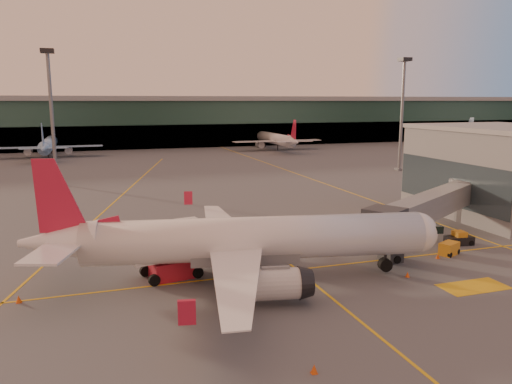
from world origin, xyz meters
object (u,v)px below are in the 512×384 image
object	(u,v)px
main_airplane	(242,241)
catering_truck	(168,247)
gpu_cart	(449,249)
pushback_tug	(459,239)

from	to	relation	value
main_airplane	catering_truck	xyz separation A→B (m)	(-6.26, 2.73, -0.77)
gpu_cart	pushback_tug	world-z (taller)	pushback_tug
pushback_tug	main_airplane	bearing A→B (deg)	-166.81
catering_truck	pushback_tug	size ratio (longest dim) A/B	2.24
pushback_tug	gpu_cart	bearing A→B (deg)	-136.23
catering_truck	gpu_cart	world-z (taller)	catering_truck
gpu_cart	pushback_tug	size ratio (longest dim) A/B	0.84
main_airplane	catering_truck	distance (m)	6.87
main_airplane	pushback_tug	size ratio (longest dim) A/B	11.92
gpu_cart	pushback_tug	distance (m)	4.57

